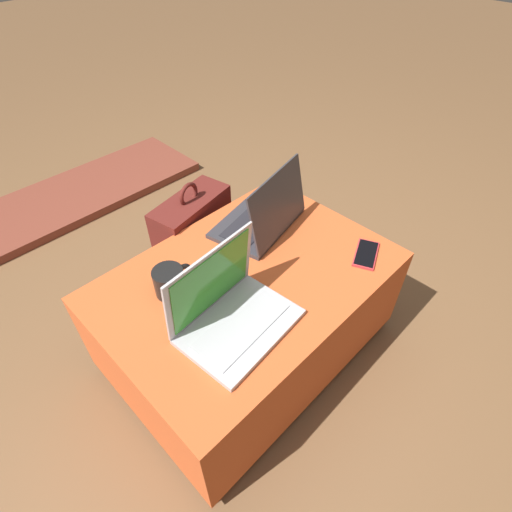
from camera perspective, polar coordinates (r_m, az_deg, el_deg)
name	(u,v)px	position (r m, az deg, el deg)	size (l,w,h in m)	color
ground_plane	(249,347)	(1.60, -0.97, -12.81)	(14.00, 14.00, 0.00)	brown
ottoman	(249,314)	(1.44, -1.07, -8.26)	(0.94, 0.66, 0.41)	maroon
laptop_near	(230,311)	(1.12, -3.68, -7.82)	(0.34, 0.26, 0.24)	#B7B7BC
laptop_far	(264,216)	(1.43, 1.10, 5.70)	(0.37, 0.29, 0.23)	#333338
cell_phone	(366,254)	(1.40, 15.44, 0.28)	(0.16, 0.12, 0.01)	red
backpack	(194,243)	(1.72, -8.90, 1.90)	(0.36, 0.24, 0.51)	#5B1E19
coffee_mug	(170,281)	(1.23, -12.12, -3.51)	(0.13, 0.09, 0.09)	black
fireplace_hearth	(76,196)	(2.52, -24.37, 7.85)	(1.40, 0.50, 0.04)	brown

